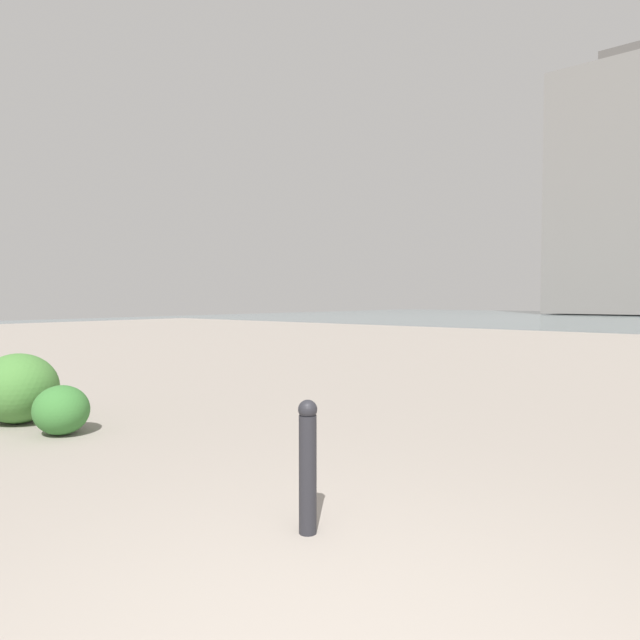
% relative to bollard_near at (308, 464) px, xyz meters
% --- Properties ---
extents(building_slab, '(14.77, 11.58, 29.47)m').
position_rel_bollard_near_xyz_m(building_slab, '(8.22, -65.84, 13.23)').
color(building_slab, gray).
rests_on(building_slab, ground).
extents(bollard_near, '(0.13, 0.13, 0.90)m').
position_rel_bollard_near_xyz_m(bollard_near, '(0.00, 0.00, 0.00)').
color(bollard_near, '#232328').
rests_on(bollard_near, ground).
extents(shrub_round, '(1.04, 0.94, 0.89)m').
position_rel_bollard_near_xyz_m(shrub_round, '(4.92, -0.12, -0.03)').
color(shrub_round, '#477F38').
rests_on(shrub_round, ground).
extents(shrub_tall, '(0.68, 0.61, 0.57)m').
position_rel_bollard_near_xyz_m(shrub_tall, '(3.91, -0.19, -0.18)').
color(shrub_tall, '#387533').
rests_on(shrub_tall, ground).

